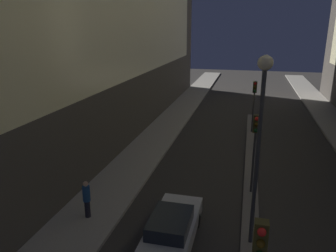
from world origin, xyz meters
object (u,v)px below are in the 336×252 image
Objects in this scene: traffic_light_mid at (255,136)px; traffic_light_far at (254,95)px; pedestrian_on_left_sidewalk at (87,198)px; car_left_lane at (172,229)px; street_lamp at (261,118)px.

traffic_light_far is at bearing 90.00° from traffic_light_mid.
traffic_light_far is (0.00, 10.62, 0.00)m from traffic_light_mid.
traffic_light_far reaches higher than pedestrian_on_left_sidewalk.
traffic_light_mid reaches higher than car_left_lane.
traffic_light_far is 16.71m from pedestrian_on_left_sidewalk.
pedestrian_on_left_sidewalk is at bearing 167.86° from car_left_lane.
street_lamp is (0.00, -14.95, 2.10)m from traffic_light_far.
pedestrian_on_left_sidewalk is at bearing -115.89° from traffic_light_far.
street_lamp is 8.38m from pedestrian_on_left_sidewalk.
street_lamp is at bearing -90.00° from traffic_light_far.
traffic_light_far is 15.10m from street_lamp.
traffic_light_mid is 10.62m from traffic_light_far.
car_left_lane is at bearing -164.53° from street_lamp.
car_left_lane is 4.26m from pedestrian_on_left_sidewalk.
street_lamp reaches higher than traffic_light_far.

